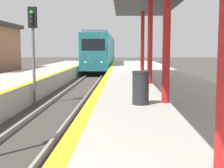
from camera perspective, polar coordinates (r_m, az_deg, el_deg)
The scene contains 3 objects.
train at distance 39.41m, azimuth -1.86°, elevation 5.86°, with size 2.62×23.92×4.24m.
signal_mid at distance 14.07m, azimuth -14.26°, elevation 8.36°, with size 0.36×0.31×4.27m.
trash_bin at distance 8.41m, azimuth 5.25°, elevation -0.69°, with size 0.46×0.46×0.90m.
Camera 1 is at (2.49, -1.69, 2.44)m, focal length 50.00 mm.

